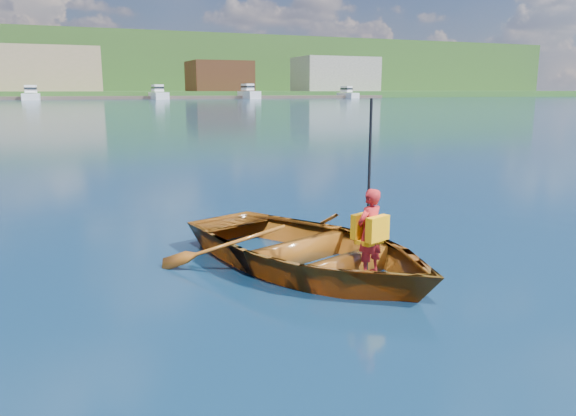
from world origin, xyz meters
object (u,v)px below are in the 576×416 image
at_px(dock, 103,98).
at_px(marina_yachts, 88,94).
at_px(child_paddler, 370,231).
at_px(rowboat, 308,249).

distance_m(dock, marina_yachts, 6.09).
bearing_deg(marina_yachts, child_paddler, -91.89).
bearing_deg(child_paddler, dock, 86.71).
xyz_separation_m(dock, marina_yachts, (-3.81, -4.66, 0.92)).
bearing_deg(dock, rowboat, -93.49).
height_order(rowboat, dock, dock).
height_order(child_paddler, marina_yachts, marina_yachts).
relative_size(rowboat, dock, 0.03).
distance_m(child_paddler, dock, 149.34).
bearing_deg(dock, marina_yachts, -129.22).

